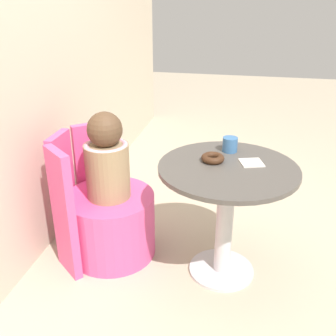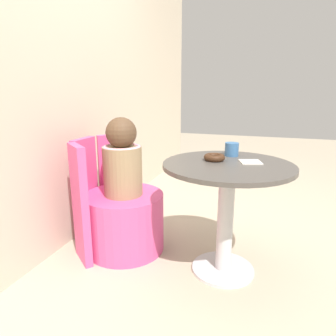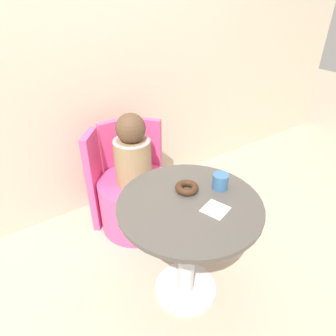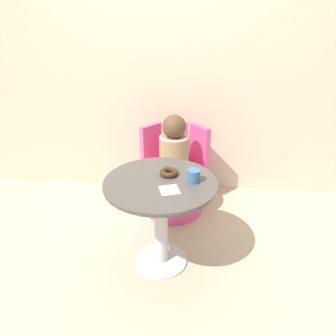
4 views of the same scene
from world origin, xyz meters
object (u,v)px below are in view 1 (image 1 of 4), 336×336
object	(u,v)px
cup	(230,144)
donut	(213,158)
tub_chair	(111,224)
round_table	(226,196)
child_figure	(107,159)

from	to	relation	value
cup	donut	bearing A→B (deg)	154.06
tub_chair	cup	bearing A→B (deg)	-76.60
round_table	child_figure	world-z (taller)	child_figure
round_table	tub_chair	bearing A→B (deg)	85.89
donut	cup	world-z (taller)	cup
tub_chair	child_figure	distance (m)	0.44
tub_chair	donut	world-z (taller)	donut
round_table	donut	xyz separation A→B (m)	(0.05, 0.09, 0.20)
round_table	donut	world-z (taller)	donut
child_figure	donut	size ratio (longest dim) A/B	4.13
tub_chair	cup	distance (m)	0.89
tub_chair	child_figure	world-z (taller)	child_figure
round_table	child_figure	distance (m)	0.72
round_table	donut	distance (m)	0.22
round_table	donut	bearing A→B (deg)	60.60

